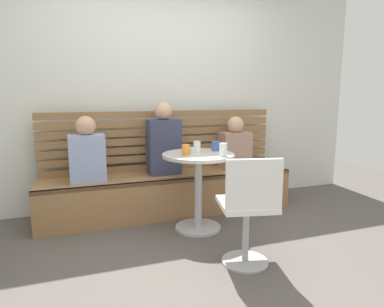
# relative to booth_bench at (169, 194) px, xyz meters

# --- Properties ---
(ground) EXTENTS (8.00, 8.00, 0.00)m
(ground) POSITION_rel_booth_bench_xyz_m (0.00, -1.20, -0.22)
(ground) COLOR #514C47
(back_wall) EXTENTS (5.20, 0.10, 2.90)m
(back_wall) POSITION_rel_booth_bench_xyz_m (0.00, 0.44, 1.23)
(back_wall) COLOR silver
(back_wall) RESTS_ON ground
(booth_bench) EXTENTS (2.70, 0.52, 0.44)m
(booth_bench) POSITION_rel_booth_bench_xyz_m (0.00, 0.00, 0.00)
(booth_bench) COLOR olive
(booth_bench) RESTS_ON ground
(booth_backrest) EXTENTS (2.65, 0.04, 0.67)m
(booth_backrest) POSITION_rel_booth_bench_xyz_m (0.00, 0.24, 0.56)
(booth_backrest) COLOR olive
(booth_backrest) RESTS_ON booth_bench
(cafe_table) EXTENTS (0.68, 0.68, 0.74)m
(cafe_table) POSITION_rel_booth_bench_xyz_m (0.14, -0.51, 0.30)
(cafe_table) COLOR #ADADB2
(cafe_table) RESTS_ON ground
(white_chair) EXTENTS (0.48, 0.48, 0.85)m
(white_chair) POSITION_rel_booth_bench_xyz_m (0.24, -1.33, 0.24)
(white_chair) COLOR #ADADB2
(white_chair) RESTS_ON ground
(person_adult) EXTENTS (0.34, 0.22, 0.77)m
(person_adult) POSITION_rel_booth_bench_xyz_m (-0.04, 0.04, 0.56)
(person_adult) COLOR #333851
(person_adult) RESTS_ON booth_bench
(person_child_left) EXTENTS (0.34, 0.22, 0.60)m
(person_child_left) POSITION_rel_booth_bench_xyz_m (0.81, 0.04, 0.48)
(person_child_left) COLOR #9E7F6B
(person_child_left) RESTS_ON booth_bench
(person_child_middle) EXTENTS (0.34, 0.22, 0.65)m
(person_child_middle) POSITION_rel_booth_bench_xyz_m (-0.84, -0.03, 0.50)
(person_child_middle) COLOR #8C9EC6
(person_child_middle) RESTS_ON booth_bench
(cup_water_clear) EXTENTS (0.07, 0.07, 0.11)m
(cup_water_clear) POSITION_rel_booth_bench_xyz_m (0.16, -0.44, 0.57)
(cup_water_clear) COLOR white
(cup_water_clear) RESTS_ON cafe_table
(cup_mug_blue) EXTENTS (0.08, 0.08, 0.09)m
(cup_mug_blue) POSITION_rel_booth_bench_xyz_m (0.36, -0.41, 0.57)
(cup_mug_blue) COLOR #3D5B9E
(cup_mug_blue) RESTS_ON cafe_table
(cup_tumbler_orange) EXTENTS (0.07, 0.07, 0.10)m
(cup_tumbler_orange) POSITION_rel_booth_bench_xyz_m (0.01, -0.55, 0.57)
(cup_tumbler_orange) COLOR orange
(cup_tumbler_orange) RESTS_ON cafe_table
(cup_espresso_small) EXTENTS (0.06, 0.06, 0.05)m
(cup_espresso_small) POSITION_rel_booth_bench_xyz_m (0.09, -0.49, 0.55)
(cup_espresso_small) COLOR silver
(cup_espresso_small) RESTS_ON cafe_table
(cup_glass_tall) EXTENTS (0.07, 0.07, 0.12)m
(cup_glass_tall) POSITION_rel_booth_bench_xyz_m (0.30, -0.72, 0.58)
(cup_glass_tall) COLOR silver
(cup_glass_tall) RESTS_ON cafe_table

